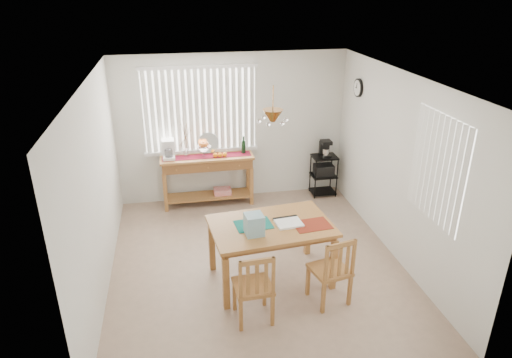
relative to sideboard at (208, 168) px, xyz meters
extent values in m
cube|color=tan|center=(0.48, -2.01, -0.68)|extent=(4.00, 4.50, 0.01)
cube|color=silver|center=(0.48, 0.29, 0.63)|extent=(4.00, 0.10, 2.60)
cube|color=silver|center=(0.48, -4.31, 0.63)|extent=(4.00, 0.10, 2.60)
cube|color=silver|center=(-1.57, -2.01, 0.63)|extent=(0.10, 4.50, 2.60)
cube|color=silver|center=(2.53, -2.01, 0.63)|extent=(0.10, 4.50, 2.60)
cube|color=white|center=(0.48, -2.01, 1.98)|extent=(4.00, 4.50, 0.10)
cube|color=white|center=(-0.07, 0.24, 0.98)|extent=(1.90, 0.01, 1.40)
cube|color=white|center=(-0.97, 0.23, 0.98)|extent=(0.07, 0.03, 1.40)
cube|color=white|center=(-0.87, 0.23, 0.98)|extent=(0.07, 0.03, 1.40)
cube|color=white|center=(-0.76, 0.23, 0.98)|extent=(0.07, 0.03, 1.40)
cube|color=white|center=(-0.65, 0.23, 0.98)|extent=(0.07, 0.03, 1.40)
cube|color=white|center=(-0.55, 0.23, 0.98)|extent=(0.07, 0.03, 1.40)
cube|color=white|center=(-0.44, 0.23, 0.98)|extent=(0.07, 0.03, 1.40)
cube|color=white|center=(-0.34, 0.23, 0.98)|extent=(0.07, 0.03, 1.40)
cube|color=white|center=(-0.23, 0.23, 0.98)|extent=(0.07, 0.03, 1.40)
cube|color=white|center=(-0.13, 0.23, 0.98)|extent=(0.07, 0.03, 1.40)
cube|color=white|center=(-0.02, 0.23, 0.98)|extent=(0.07, 0.03, 1.40)
cube|color=white|center=(0.08, 0.23, 0.98)|extent=(0.07, 0.03, 1.40)
cube|color=white|center=(0.19, 0.23, 0.98)|extent=(0.07, 0.03, 1.40)
cube|color=white|center=(0.30, 0.23, 0.98)|extent=(0.07, 0.03, 1.40)
cube|color=white|center=(0.40, 0.23, 0.98)|extent=(0.07, 0.03, 1.40)
cube|color=white|center=(0.51, 0.23, 0.98)|extent=(0.07, 0.03, 1.40)
cube|color=white|center=(0.61, 0.23, 0.98)|extent=(0.07, 0.03, 1.40)
cube|color=white|center=(0.72, 0.23, 0.98)|extent=(0.07, 0.03, 1.40)
cube|color=white|center=(0.82, 0.23, 0.98)|extent=(0.07, 0.03, 1.40)
cube|color=white|center=(-0.07, 0.21, 0.25)|extent=(1.98, 0.06, 0.06)
cube|color=white|center=(-0.07, 0.21, 1.71)|extent=(1.98, 0.06, 0.06)
cube|color=white|center=(2.47, -2.91, 0.98)|extent=(0.01, 1.10, 1.30)
cube|color=white|center=(2.46, -3.40, 0.98)|extent=(0.03, 0.07, 1.30)
cube|color=white|center=(2.46, -3.29, 0.98)|extent=(0.03, 0.07, 1.30)
cube|color=white|center=(2.46, -3.18, 0.98)|extent=(0.03, 0.07, 1.30)
cube|color=white|center=(2.46, -3.07, 0.98)|extent=(0.03, 0.07, 1.30)
cube|color=white|center=(2.46, -2.96, 0.98)|extent=(0.03, 0.07, 1.30)
cube|color=white|center=(2.46, -2.85, 0.98)|extent=(0.03, 0.07, 1.30)
cube|color=white|center=(2.46, -2.74, 0.98)|extent=(0.03, 0.07, 1.30)
cube|color=white|center=(2.46, -2.63, 0.98)|extent=(0.03, 0.07, 1.30)
cube|color=white|center=(2.46, -2.52, 0.98)|extent=(0.03, 0.07, 1.30)
cube|color=white|center=(2.46, -2.41, 0.98)|extent=(0.03, 0.07, 1.30)
cylinder|color=black|center=(2.45, -0.46, 1.41)|extent=(0.04, 0.30, 0.30)
cylinder|color=white|center=(2.43, -0.46, 1.41)|extent=(0.01, 0.25, 0.25)
cylinder|color=brown|center=(0.59, -2.40, 1.76)|extent=(0.01, 0.01, 0.34)
cone|color=brown|center=(0.59, -2.40, 1.58)|extent=(0.24, 0.24, 0.14)
sphere|color=white|center=(0.75, -2.40, 1.52)|extent=(0.05, 0.05, 0.05)
sphere|color=white|center=(0.67, -2.26, 1.52)|extent=(0.05, 0.05, 0.05)
sphere|color=white|center=(0.51, -2.26, 1.52)|extent=(0.05, 0.05, 0.05)
sphere|color=white|center=(0.43, -2.40, 1.52)|extent=(0.05, 0.05, 0.05)
sphere|color=white|center=(0.51, -2.54, 1.52)|extent=(0.05, 0.05, 0.05)
sphere|color=white|center=(0.67, -2.54, 1.52)|extent=(0.05, 0.05, 0.05)
cube|color=#AB733A|center=(-0.01, 0.00, 0.20)|extent=(1.60, 0.45, 0.04)
cube|color=brown|center=(-0.01, 0.00, 0.09)|extent=(1.54, 0.41, 0.16)
cube|color=#AB733A|center=(-0.76, -0.17, -0.33)|extent=(0.06, 0.06, 0.69)
cube|color=#AB733A|center=(0.74, -0.17, -0.33)|extent=(0.06, 0.06, 0.69)
cube|color=#AB733A|center=(-0.76, 0.17, -0.33)|extent=(0.06, 0.06, 0.69)
cube|color=#AB733A|center=(0.74, 0.17, -0.33)|extent=(0.06, 0.06, 0.69)
cube|color=#AB733A|center=(-0.01, 0.00, -0.52)|extent=(1.48, 0.39, 0.03)
cube|color=red|center=(0.24, 0.00, -0.46)|extent=(0.30, 0.22, 0.10)
cube|color=maroon|center=(-0.01, 0.00, 0.23)|extent=(1.52, 0.25, 0.01)
cube|color=white|center=(-0.65, 0.00, 0.25)|extent=(0.20, 0.24, 0.05)
cube|color=white|center=(-0.65, 0.08, 0.37)|extent=(0.20, 0.08, 0.30)
cube|color=white|center=(-0.65, -0.02, 0.54)|extent=(0.20, 0.22, 0.07)
cylinder|color=white|center=(-0.65, -0.03, 0.34)|extent=(0.13, 0.13, 0.13)
cylinder|color=white|center=(-0.06, -0.02, 0.27)|extent=(0.05, 0.05, 0.10)
cone|color=white|center=(-0.06, -0.02, 0.37)|extent=(0.26, 0.26, 0.09)
sphere|color=red|center=(-0.01, -0.02, 0.45)|extent=(0.08, 0.08, 0.08)
sphere|color=red|center=(-0.04, 0.02, 0.45)|extent=(0.08, 0.08, 0.08)
sphere|color=red|center=(-0.08, 0.02, 0.45)|extent=(0.08, 0.08, 0.08)
sphere|color=red|center=(-0.11, -0.02, 0.45)|extent=(0.08, 0.08, 0.08)
sphere|color=red|center=(-0.08, -0.06, 0.45)|extent=(0.08, 0.08, 0.08)
sphere|color=red|center=(-0.04, -0.06, 0.45)|extent=(0.08, 0.08, 0.08)
sphere|color=orange|center=(0.13, -0.08, 0.26)|extent=(0.08, 0.08, 0.08)
sphere|color=orange|center=(0.21, -0.08, 0.26)|extent=(0.08, 0.08, 0.08)
sphere|color=orange|center=(0.29, -0.08, 0.26)|extent=(0.08, 0.08, 0.08)
cylinder|color=silver|center=(0.04, 0.18, 0.40)|extent=(0.36, 0.09, 0.35)
cylinder|color=white|center=(-0.36, 0.05, 0.29)|extent=(0.08, 0.08, 0.14)
cylinder|color=#4C3823|center=(-0.36, 0.05, 0.59)|extent=(0.09, 0.04, 0.44)
cylinder|color=#4C3823|center=(-0.36, 0.05, 0.61)|extent=(0.14, 0.06, 0.48)
cylinder|color=#4C3823|center=(-0.36, 0.05, 0.56)|extent=(0.17, 0.08, 0.36)
cylinder|color=#4C3823|center=(-0.36, 0.05, 0.64)|extent=(0.06, 0.03, 0.55)
cylinder|color=#4C3823|center=(-0.36, 0.05, 0.55)|extent=(0.22, 0.10, 0.31)
cylinder|color=black|center=(0.64, 0.05, 0.34)|extent=(0.07, 0.07, 0.23)
cylinder|color=black|center=(0.64, 0.05, 0.49)|extent=(0.03, 0.03, 0.08)
cylinder|color=black|center=(1.91, -0.17, -0.30)|extent=(0.02, 0.02, 0.75)
cylinder|color=black|center=(2.32, -0.17, -0.30)|extent=(0.02, 0.02, 0.75)
cylinder|color=black|center=(1.91, 0.15, -0.30)|extent=(0.02, 0.02, 0.75)
cylinder|color=black|center=(2.32, 0.15, -0.30)|extent=(0.02, 0.02, 0.75)
cube|color=black|center=(2.12, -0.01, 0.07)|extent=(0.44, 0.35, 0.03)
cube|color=black|center=(2.12, -0.01, -0.30)|extent=(0.44, 0.35, 0.02)
cube|color=black|center=(2.12, -0.01, -0.62)|extent=(0.44, 0.35, 0.02)
cube|color=black|center=(2.12, -0.01, -0.19)|extent=(0.34, 0.27, 0.20)
cube|color=black|center=(2.12, -0.02, 0.10)|extent=(0.18, 0.21, 0.04)
cube|color=black|center=(2.12, 0.05, 0.21)|extent=(0.18, 0.07, 0.27)
cube|color=black|center=(2.12, -0.02, 0.36)|extent=(0.18, 0.20, 0.06)
cylinder|color=silver|center=(2.12, -0.03, 0.18)|extent=(0.12, 0.12, 0.12)
cube|color=#AB733A|center=(0.59, -2.40, 0.13)|extent=(1.62, 1.13, 0.04)
cube|color=brown|center=(0.59, -2.40, 0.07)|extent=(1.50, 1.01, 0.07)
cube|color=#AB733A|center=(-0.06, -2.89, -0.32)|extent=(0.08, 0.08, 0.71)
cube|color=#AB733A|center=(1.33, -2.75, -0.32)|extent=(0.08, 0.08, 0.71)
cube|color=#AB733A|center=(-0.14, -2.04, -0.32)|extent=(0.08, 0.08, 0.71)
cube|color=#AB733A|center=(1.25, -1.90, -0.32)|extent=(0.08, 0.08, 0.71)
cube|color=#136D62|center=(0.37, -2.36, 0.15)|extent=(0.49, 0.37, 0.01)
cube|color=maroon|center=(1.10, -2.51, 0.15)|extent=(0.49, 0.37, 0.01)
cube|color=white|center=(0.82, -2.43, 0.16)|extent=(0.35, 0.29, 0.03)
cube|color=black|center=(0.80, -2.29, 0.16)|extent=(0.33, 0.07, 0.03)
cube|color=#7EABB8|center=(0.34, -2.59, 0.28)|extent=(0.24, 0.24, 0.26)
cube|color=#AB733A|center=(0.23, -3.12, -0.23)|extent=(0.45, 0.45, 0.04)
cube|color=#AB733A|center=(0.40, -2.93, -0.46)|extent=(0.04, 0.04, 0.42)
cube|color=#AB733A|center=(0.03, -2.94, -0.46)|extent=(0.04, 0.04, 0.42)
cube|color=#AB733A|center=(0.42, -3.30, -0.46)|extent=(0.04, 0.04, 0.42)
cube|color=#AB733A|center=(0.05, -3.31, -0.46)|extent=(0.04, 0.04, 0.42)
cube|color=#AB733A|center=(0.42, -3.31, 0.03)|extent=(0.04, 0.04, 0.47)
cube|color=#AB733A|center=(0.05, -3.32, 0.03)|extent=(0.04, 0.04, 0.47)
cube|color=#AB733A|center=(0.24, -3.31, 0.23)|extent=(0.39, 0.05, 0.06)
cube|color=#AB733A|center=(0.34, -3.31, 0.00)|extent=(0.04, 0.02, 0.38)
cube|color=#AB733A|center=(0.24, -3.31, 0.00)|extent=(0.04, 0.02, 0.38)
cube|color=#AB733A|center=(0.13, -3.32, 0.00)|extent=(0.04, 0.02, 0.38)
cube|color=#AB733A|center=(1.20, -2.97, -0.23)|extent=(0.52, 0.52, 0.04)
cube|color=#AB733A|center=(1.34, -2.75, -0.46)|extent=(0.05, 0.05, 0.42)
cube|color=#AB733A|center=(0.98, -2.83, -0.46)|extent=(0.05, 0.05, 0.42)
cube|color=#AB733A|center=(1.42, -3.12, -0.46)|extent=(0.05, 0.05, 0.42)
cube|color=#AB733A|center=(1.06, -3.20, -0.46)|extent=(0.05, 0.05, 0.42)
cube|color=#AB733A|center=(1.43, -3.13, 0.03)|extent=(0.04, 0.04, 0.47)
cube|color=#AB733A|center=(1.06, -3.21, 0.03)|extent=(0.04, 0.04, 0.47)
cube|color=#AB733A|center=(1.25, -3.17, 0.23)|extent=(0.39, 0.12, 0.06)
cube|color=#AB733A|center=(1.35, -3.14, 0.00)|extent=(0.04, 0.03, 0.38)
cube|color=#AB733A|center=(1.25, -3.17, 0.00)|extent=(0.04, 0.03, 0.38)
cube|color=#AB733A|center=(1.14, -3.19, 0.00)|extent=(0.04, 0.03, 0.38)
camera|label=1|loc=(-0.54, -7.36, 3.01)|focal=32.00mm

